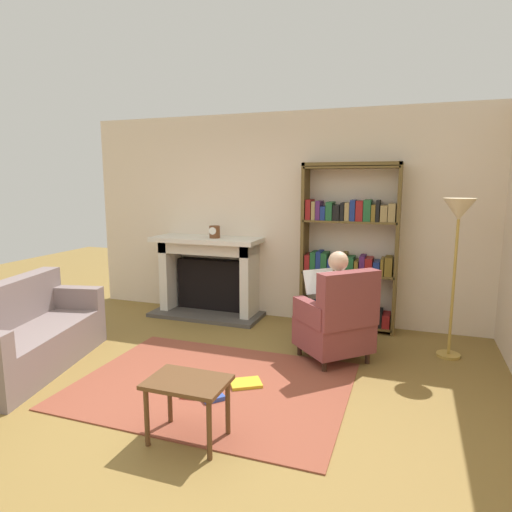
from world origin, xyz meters
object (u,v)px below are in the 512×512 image
Objects in this scene: mantel_clock at (215,232)px; armchair_reading at (337,321)px; floor_lamp at (458,224)px; seated_reader at (331,300)px; sofa_floral at (25,337)px; side_table at (188,390)px; fireplace at (210,273)px; bookshelf at (349,251)px.

armchair_reading is (1.80, -0.98, -0.74)m from mantel_clock.
floor_lamp reaches higher than armchair_reading.
sofa_floral is (-2.77, -1.27, -0.30)m from seated_reader.
fireplace is at bearing 112.53° from side_table.
side_table is (-0.70, -2.87, -0.59)m from bookshelf.
armchair_reading is at bearing -86.99° from bookshelf.
seated_reader is (1.85, -0.99, 0.05)m from fireplace.
armchair_reading is at bearing -28.44° from mantel_clock.
armchair_reading is 0.53× the size of sofa_floral.
seated_reader is (-0.02, -1.03, -0.35)m from bookshelf.
fireplace is at bearing -72.03° from seated_reader.
floor_lamp is (3.94, 1.71, 1.08)m from sofa_floral.
fireplace is 1.33× the size of seated_reader.
mantel_clock is at bearing -72.27° from armchair_reading.
mantel_clock is 2.01m from seated_reader.
fireplace is 3.08m from side_table.
fireplace reaches higher than side_table.
seated_reader is 2.04× the size of side_table.
floor_lamp is (2.89, -0.45, 0.24)m from mantel_clock.
mantel_clock is 2.94m from floor_lamp.
seated_reader is 0.69× the size of floor_lamp.
floor_lamp is at bearing 51.00° from side_table.
seated_reader is 0.63× the size of sofa_floral.
floor_lamp is (1.85, 2.28, 1.02)m from side_table.
side_table is at bearing 22.88° from armchair_reading.
bookshelf is 1.23× the size of floor_lamp.
armchair_reading is 0.23m from seated_reader.
seated_reader is at bearing -27.38° from mantel_clock.
seated_reader is (1.72, -0.89, -0.54)m from mantel_clock.
fireplace is 3.18m from floor_lamp.
bookshelf reaches higher than side_table.
sofa_floral is 2.17m from side_table.
seated_reader is (-0.08, 0.08, 0.20)m from armchair_reading.
sofa_floral reaches higher than side_table.
fireplace is 2.22m from armchair_reading.
seated_reader is 1.98m from side_table.
mantel_clock is 0.14× the size of seated_reader.
sofa_floral is (-2.79, -2.30, -0.65)m from bookshelf.
seated_reader is at bearing -28.19° from fireplace.
floor_lamp is at bearing 156.71° from seated_reader.
mantel_clock reaches higher than side_table.
seated_reader reaches higher than side_table.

